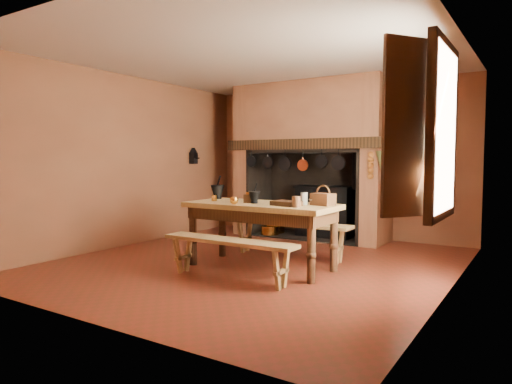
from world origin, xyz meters
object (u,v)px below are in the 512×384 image
Objects in this scene: bench_front at (229,249)px; mixing_bowl at (320,202)px; coffee_grinder at (249,198)px; work_table at (261,213)px; wicker_basket at (323,199)px; iron_range at (326,211)px.

mixing_bowl is (0.73, 0.96, 0.52)m from bench_front.
mixing_bowl is at bearing 5.69° from coffee_grinder.
work_table is 0.84m from wicker_basket.
iron_range reaches higher than wicker_basket.
wicker_basket is (0.80, 0.88, 0.57)m from bench_front.
iron_range is 9.24× the size of coffee_grinder.
mixing_bowl is 0.12m from wicker_basket.
coffee_grinder is (-0.15, -0.06, 0.20)m from work_table.
wicker_basket reaches higher than mixing_bowl.
wicker_basket is (0.07, -0.08, 0.05)m from mixing_bowl.
work_table is at bearing -155.77° from wicker_basket.
work_table is at bearing 90.00° from bench_front.
bench_front is (0.00, -0.72, -0.35)m from work_table.
mixing_bowl is at bearing -67.82° from iron_range.
mixing_bowl is (0.73, 0.24, 0.17)m from work_table.
coffee_grinder reaches higher than work_table.
work_table is at bearing 7.98° from coffee_grinder.
work_table is at bearing -84.23° from iron_range.
bench_front is at bearing -90.00° from work_table.
bench_front is (0.27, -3.41, -0.12)m from iron_range.
bench_front is at bearing -119.19° from wicker_basket.
coffee_grinder is at bearing 102.84° from bench_front.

